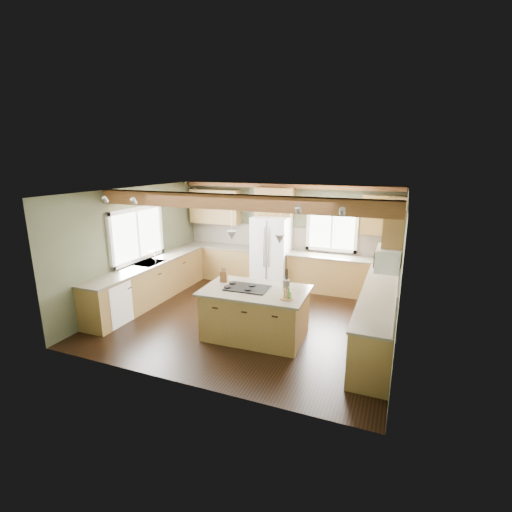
% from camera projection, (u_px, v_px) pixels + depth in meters
% --- Properties ---
extents(floor, '(5.60, 5.60, 0.00)m').
position_uv_depth(floor, '(250.00, 318.00, 7.67)').
color(floor, black).
rests_on(floor, ground).
extents(ceiling, '(5.60, 5.60, 0.00)m').
position_uv_depth(ceiling, '(250.00, 191.00, 7.01)').
color(ceiling, silver).
rests_on(ceiling, wall_back).
extents(wall_back, '(5.60, 0.00, 5.60)m').
position_uv_depth(wall_back, '(287.00, 234.00, 9.59)').
color(wall_back, '#464B35').
rests_on(wall_back, ground).
extents(wall_left, '(0.00, 5.00, 5.00)m').
position_uv_depth(wall_left, '(136.00, 246.00, 8.35)').
color(wall_left, '#464B35').
rests_on(wall_left, ground).
extents(wall_right, '(0.00, 5.00, 5.00)m').
position_uv_depth(wall_right, '(401.00, 273.00, 6.33)').
color(wall_right, '#464B35').
rests_on(wall_right, ground).
extents(ceiling_beam, '(5.55, 0.26, 0.26)m').
position_uv_depth(ceiling_beam, '(234.00, 202.00, 6.41)').
color(ceiling_beam, '#573018').
rests_on(ceiling_beam, ceiling).
extents(soffit_trim, '(5.55, 0.20, 0.10)m').
position_uv_depth(soffit_trim, '(287.00, 186.00, 9.18)').
color(soffit_trim, '#573018').
rests_on(soffit_trim, ceiling).
extents(backsplash_back, '(5.58, 0.03, 0.58)m').
position_uv_depth(backsplash_back, '(287.00, 238.00, 9.60)').
color(backsplash_back, brown).
rests_on(backsplash_back, wall_back).
extents(backsplash_right, '(0.03, 3.70, 0.58)m').
position_uv_depth(backsplash_right, '(399.00, 277.00, 6.41)').
color(backsplash_right, brown).
rests_on(backsplash_right, wall_right).
extents(base_cab_back_left, '(2.02, 0.60, 0.88)m').
position_uv_depth(base_cab_back_left, '(221.00, 262.00, 10.18)').
color(base_cab_back_left, brown).
rests_on(base_cab_back_left, floor).
extents(counter_back_left, '(2.06, 0.64, 0.04)m').
position_uv_depth(counter_back_left, '(221.00, 246.00, 10.06)').
color(counter_back_left, '#50463A').
rests_on(counter_back_left, base_cab_back_left).
extents(base_cab_back_right, '(2.62, 0.60, 0.88)m').
position_uv_depth(base_cab_back_right, '(341.00, 276.00, 9.00)').
color(base_cab_back_right, brown).
rests_on(base_cab_back_right, floor).
extents(counter_back_right, '(2.66, 0.64, 0.04)m').
position_uv_depth(counter_back_right, '(343.00, 258.00, 8.88)').
color(counter_back_right, '#50463A').
rests_on(counter_back_right, base_cab_back_right).
extents(base_cab_left, '(0.60, 3.70, 0.88)m').
position_uv_depth(base_cab_left, '(151.00, 283.00, 8.51)').
color(base_cab_left, brown).
rests_on(base_cab_left, floor).
extents(counter_left, '(0.64, 3.74, 0.04)m').
position_uv_depth(counter_left, '(149.00, 263.00, 8.39)').
color(counter_left, '#50463A').
rests_on(counter_left, base_cab_left).
extents(base_cab_right, '(0.60, 3.70, 0.88)m').
position_uv_depth(base_cab_right, '(378.00, 316.00, 6.71)').
color(base_cab_right, brown).
rests_on(base_cab_right, floor).
extents(counter_right, '(0.64, 3.74, 0.04)m').
position_uv_depth(counter_right, '(380.00, 292.00, 6.59)').
color(counter_right, '#50463A').
rests_on(counter_right, base_cab_right).
extents(upper_cab_back_left, '(1.40, 0.35, 0.90)m').
position_uv_depth(upper_cab_back_left, '(215.00, 207.00, 9.98)').
color(upper_cab_back_left, brown).
rests_on(upper_cab_back_left, wall_back).
extents(upper_cab_over_fridge, '(0.96, 0.35, 0.70)m').
position_uv_depth(upper_cab_over_fridge, '(274.00, 202.00, 9.32)').
color(upper_cab_over_fridge, brown).
rests_on(upper_cab_over_fridge, wall_back).
extents(upper_cab_right, '(0.35, 2.20, 0.90)m').
position_uv_depth(upper_cab_right, '(395.00, 226.00, 7.04)').
color(upper_cab_right, brown).
rests_on(upper_cab_right, wall_right).
extents(upper_cab_back_corner, '(0.90, 0.35, 0.90)m').
position_uv_depth(upper_cab_back_corner, '(382.00, 215.00, 8.44)').
color(upper_cab_back_corner, brown).
rests_on(upper_cab_back_corner, wall_back).
extents(window_left, '(0.04, 1.60, 1.05)m').
position_uv_depth(window_left, '(137.00, 234.00, 8.33)').
color(window_left, white).
rests_on(window_left, wall_left).
extents(window_back, '(1.10, 0.04, 1.00)m').
position_uv_depth(window_back, '(332.00, 228.00, 9.09)').
color(window_back, white).
rests_on(window_back, wall_back).
extents(sink, '(0.50, 0.65, 0.03)m').
position_uv_depth(sink, '(149.00, 263.00, 8.39)').
color(sink, '#262628').
rests_on(sink, counter_left).
extents(faucet, '(0.02, 0.02, 0.28)m').
position_uv_depth(faucet, '(155.00, 258.00, 8.29)').
color(faucet, '#B2B2B7').
rests_on(faucet, sink).
extents(dishwasher, '(0.60, 0.60, 0.84)m').
position_uv_depth(dishwasher, '(110.00, 303.00, 7.34)').
color(dishwasher, white).
rests_on(dishwasher, floor).
extents(oven, '(0.60, 0.72, 0.84)m').
position_uv_depth(oven, '(371.00, 349.00, 5.54)').
color(oven, white).
rests_on(oven, floor).
extents(microwave, '(0.40, 0.70, 0.38)m').
position_uv_depth(microwave, '(388.00, 259.00, 6.30)').
color(microwave, white).
rests_on(microwave, wall_right).
extents(pendant_left, '(0.18, 0.18, 0.16)m').
position_uv_depth(pendant_left, '(232.00, 235.00, 6.56)').
color(pendant_left, '#B2B2B7').
rests_on(pendant_left, ceiling).
extents(pendant_right, '(0.18, 0.18, 0.16)m').
position_uv_depth(pendant_right, '(280.00, 239.00, 6.27)').
color(pendant_right, '#B2B2B7').
rests_on(pendant_right, ceiling).
extents(refrigerator, '(0.90, 0.74, 1.80)m').
position_uv_depth(refrigerator, '(271.00, 252.00, 9.46)').
color(refrigerator, white).
rests_on(refrigerator, floor).
extents(island, '(1.81, 1.14, 0.88)m').
position_uv_depth(island, '(255.00, 314.00, 6.78)').
color(island, brown).
rests_on(island, floor).
extents(island_top, '(1.93, 1.27, 0.04)m').
position_uv_depth(island_top, '(255.00, 290.00, 6.67)').
color(island_top, '#50463A').
rests_on(island_top, island).
extents(cooktop, '(0.79, 0.54, 0.02)m').
position_uv_depth(cooktop, '(248.00, 288.00, 6.71)').
color(cooktop, black).
rests_on(cooktop, island_top).
extents(knife_block, '(0.15, 0.13, 0.22)m').
position_uv_depth(knife_block, '(224.00, 276.00, 7.05)').
color(knife_block, brown).
rests_on(knife_block, island_top).
extents(utensil_crock, '(0.14, 0.14, 0.17)m').
position_uv_depth(utensil_crock, '(286.00, 284.00, 6.66)').
color(utensil_crock, '#3A342E').
rests_on(utensil_crock, island_top).
extents(bottle_tray, '(0.22, 0.22, 0.20)m').
position_uv_depth(bottle_tray, '(287.00, 293.00, 6.17)').
color(bottle_tray, '#57301A').
rests_on(bottle_tray, island_top).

